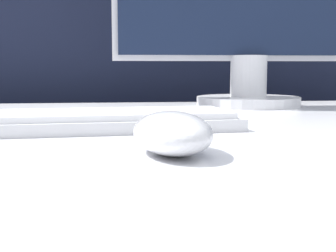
# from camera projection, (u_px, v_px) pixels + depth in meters

# --- Properties ---
(partition_panel) EXTENTS (5.00, 0.03, 1.16)m
(partition_panel) POSITION_uv_depth(u_px,v_px,m) (119.00, 156.00, 1.26)
(partition_panel) COLOR black
(partition_panel) RESTS_ON ground_plane
(computer_mouse_near) EXTENTS (0.08, 0.13, 0.04)m
(computer_mouse_near) POSITION_uv_depth(u_px,v_px,m) (172.00, 133.00, 0.44)
(computer_mouse_near) COLOR silver
(computer_mouse_near) RESTS_ON desk
(keyboard) EXTENTS (0.38, 0.17, 0.02)m
(keyboard) POSITION_uv_depth(u_px,v_px,m) (101.00, 120.00, 0.63)
(keyboard) COLOR silver
(keyboard) RESTS_ON desk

